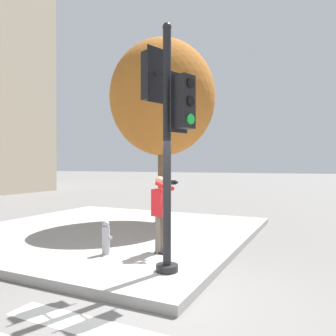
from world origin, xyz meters
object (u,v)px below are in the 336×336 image
at_px(traffic_signal_pole, 167,120).
at_px(person_photographer, 161,207).
at_px(street_tree, 163,98).
at_px(fire_hydrant, 106,237).

height_order(traffic_signal_pole, person_photographer, traffic_signal_pole).
xyz_separation_m(traffic_signal_pole, street_tree, (4.51, 2.33, 1.43)).
bearing_deg(traffic_signal_pole, person_photographer, 31.76).
distance_m(person_photographer, street_tree, 4.94).
bearing_deg(fire_hydrant, traffic_signal_pole, -105.03).
bearing_deg(street_tree, person_photographer, -154.22).
xyz_separation_m(street_tree, fire_hydrant, (-4.07, -0.67, -3.77)).
relative_size(traffic_signal_pole, person_photographer, 2.68).
bearing_deg(person_photographer, fire_hydrant, 122.73).
xyz_separation_m(traffic_signal_pole, person_photographer, (1.08, 0.67, -1.71)).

